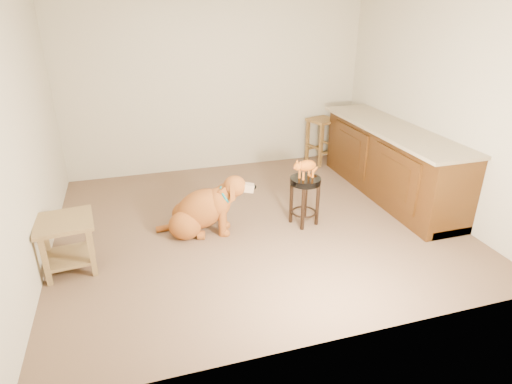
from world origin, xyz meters
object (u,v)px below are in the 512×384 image
object	(u,v)px
side_table	(67,237)
tabby_kitten	(305,166)
wood_stool	(321,140)
golden_retriever	(202,210)
padded_stool	(305,191)

from	to	relation	value
side_table	tabby_kitten	distance (m)	2.57
wood_stool	tabby_kitten	bearing A→B (deg)	-120.08
golden_retriever	side_table	bearing A→B (deg)	-150.58
side_table	tabby_kitten	xyz separation A→B (m)	(2.53, 0.21, 0.37)
wood_stool	side_table	size ratio (longest dim) A/B	1.27
wood_stool	golden_retriever	xyz separation A→B (m)	(-2.24, -1.71, -0.10)
golden_retriever	tabby_kitten	xyz separation A→B (m)	(1.16, -0.14, 0.45)
padded_stool	tabby_kitten	distance (m)	0.31
golden_retriever	tabby_kitten	bearing A→B (deg)	7.94
padded_stool	wood_stool	xyz separation A→B (m)	(1.06, 1.85, -0.04)
side_table	tabby_kitten	world-z (taller)	tabby_kitten
golden_retriever	tabby_kitten	world-z (taller)	tabby_kitten
wood_stool	side_table	distance (m)	4.15
padded_stool	wood_stool	bearing A→B (deg)	60.12
golden_retriever	padded_stool	bearing A→B (deg)	8.08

